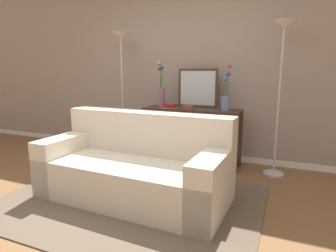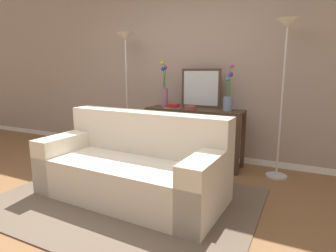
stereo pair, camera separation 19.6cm
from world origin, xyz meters
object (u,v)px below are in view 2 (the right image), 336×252
at_px(couch, 133,167).
at_px(vase_tall_flowers, 165,91).
at_px(book_row_under_console, 169,157).
at_px(fruit_bowl, 190,108).
at_px(console_table, 194,126).
at_px(floor_lamp_left, 126,60).
at_px(book_stack, 173,106).
at_px(floor_lamp_right, 285,55).
at_px(vase_short_flowers, 228,99).
at_px(wall_mirror, 201,88).

relative_size(couch, vase_tall_flowers, 3.00).
distance_m(couch, book_row_under_console, 1.30).
bearing_deg(fruit_bowl, console_table, 87.05).
xyz_separation_m(fruit_bowl, book_row_under_console, (-0.38, 0.13, -0.77)).
bearing_deg(fruit_bowl, floor_lamp_left, 173.22).
height_order(book_stack, book_row_under_console, book_stack).
height_order(floor_lamp_right, book_row_under_console, floor_lamp_right).
distance_m(couch, fruit_bowl, 1.26).
xyz_separation_m(floor_lamp_right, vase_short_flowers, (-0.66, -0.00, -0.54)).
xyz_separation_m(floor_lamp_left, wall_mirror, (1.16, 0.16, -0.40)).
bearing_deg(couch, floor_lamp_right, 43.75).
bearing_deg(fruit_bowl, wall_mirror, 82.39).
bearing_deg(wall_mirror, book_row_under_console, -158.57).
bearing_deg(console_table, vase_short_flowers, 0.20).
bearing_deg(console_table, floor_lamp_left, 179.76).
distance_m(floor_lamp_right, wall_mirror, 1.19).
xyz_separation_m(floor_lamp_left, book_row_under_console, (0.73, -0.00, -1.43)).
height_order(wall_mirror, vase_short_flowers, vase_short_flowers).
relative_size(vase_short_flowers, book_row_under_console, 1.75).
bearing_deg(floor_lamp_left, wall_mirror, 7.93).
distance_m(couch, vase_tall_flowers, 1.51).
distance_m(floor_lamp_left, vase_tall_flowers, 0.78).
relative_size(wall_mirror, fruit_bowl, 3.56).
relative_size(vase_tall_flowers, book_row_under_console, 1.91).
bearing_deg(console_table, book_stack, -160.60).
bearing_deg(book_stack, floor_lamp_right, 4.21).
height_order(console_table, book_row_under_console, console_table).
relative_size(couch, vase_short_flowers, 3.29).
bearing_deg(wall_mirror, floor_lamp_left, -172.07).
bearing_deg(vase_tall_flowers, book_row_under_console, -18.90).
xyz_separation_m(couch, vase_tall_flowers, (-0.28, 1.29, 0.73)).
xyz_separation_m(console_table, book_row_under_console, (-0.39, 0.00, -0.51)).
relative_size(vase_short_flowers, book_stack, 2.71).
relative_size(console_table, fruit_bowl, 8.42).
bearing_deg(wall_mirror, vase_short_flowers, -20.42).
bearing_deg(console_table, fruit_bowl, -92.95).
height_order(vase_short_flowers, fruit_bowl, vase_short_flowers).
height_order(console_table, floor_lamp_right, floor_lamp_right).
bearing_deg(floor_lamp_right, vase_short_flowers, -179.73).
bearing_deg(book_row_under_console, floor_lamp_left, 179.63).
height_order(vase_tall_flowers, book_row_under_console, vase_tall_flowers).
bearing_deg(console_table, floor_lamp_right, 0.24).
relative_size(vase_tall_flowers, vase_short_flowers, 1.09).
bearing_deg(wall_mirror, book_stack, -139.83).
bearing_deg(vase_short_flowers, console_table, -179.80).
xyz_separation_m(book_stack, book_row_under_console, (-0.11, 0.10, -0.78)).
relative_size(fruit_bowl, book_stack, 0.73).
bearing_deg(wall_mirror, couch, -98.95).
relative_size(wall_mirror, book_stack, 2.61).
distance_m(console_table, book_stack, 0.40).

